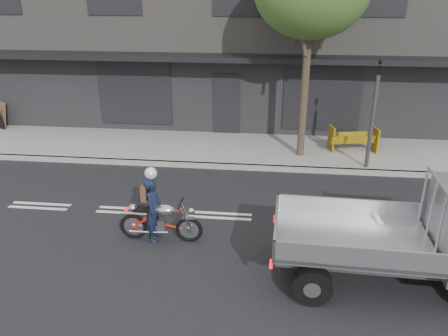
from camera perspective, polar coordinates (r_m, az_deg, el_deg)
ground at (r=11.11m, az=-0.52°, el=-6.26°), size 80.00×80.00×0.00m
sidewalk at (r=15.34m, az=1.55°, el=2.48°), size 32.00×3.20×0.15m
kerb at (r=13.85m, az=0.99°, el=0.20°), size 32.00×0.20×0.15m
building_main at (r=21.02m, az=3.29°, el=18.93°), size 26.00×10.00×8.00m
traffic_light_pole at (r=13.86m, az=18.80°, el=5.89°), size 0.12×0.12×3.50m
motorcycle at (r=10.00m, az=-8.28°, el=-6.72°), size 1.92×0.56×0.99m
rider at (r=9.91m, az=-9.21°, el=-5.37°), size 0.36×0.56×1.52m
construction_barrier at (r=15.25m, az=16.65°, el=3.43°), size 1.66×0.94×0.87m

